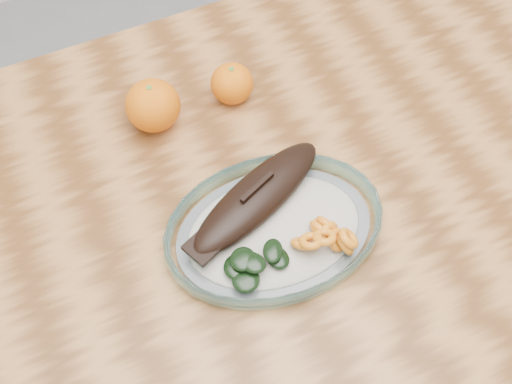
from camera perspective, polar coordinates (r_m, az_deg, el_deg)
ground at (r=1.60m, az=-0.32°, el=-14.81°), size 3.00×3.00×0.00m
dining_table at (r=1.00m, az=-0.50°, el=-3.76°), size 1.20×0.80×0.75m
plated_meal at (r=0.87m, az=1.57°, el=-3.02°), size 0.59×0.59×0.08m
orange_left at (r=0.97m, az=-9.16°, el=7.61°), size 0.08×0.08×0.08m
orange_right at (r=1.00m, az=-2.16°, el=9.61°), size 0.07×0.07×0.07m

